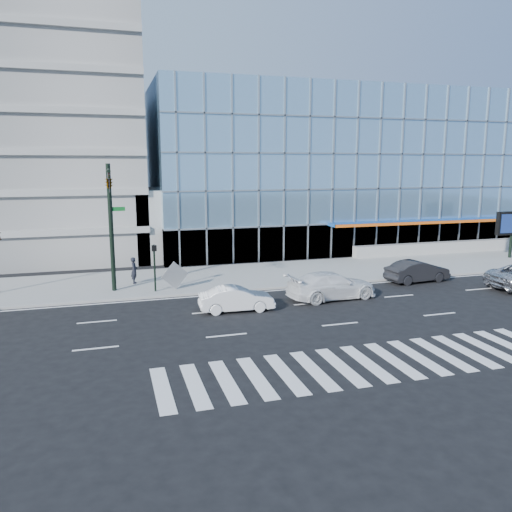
{
  "coord_description": "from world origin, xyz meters",
  "views": [
    {
      "loc": [
        -11.21,
        -26.3,
        8.1
      ],
      "look_at": [
        -2.42,
        3.0,
        2.46
      ],
      "focal_mm": 35.0,
      "sensor_mm": 36.0,
      "label": 1
    }
  ],
  "objects_px": {
    "dark_sedan": "(417,271)",
    "tilted_panel": "(175,275)",
    "ped_signal_post": "(154,261)",
    "white_suv": "(332,285)",
    "white_sedan": "(236,299)",
    "traffic_signal": "(110,197)",
    "pedestrian": "(134,270)"
  },
  "relations": [
    {
      "from": "dark_sedan",
      "to": "tilted_panel",
      "type": "distance_m",
      "value": 16.69
    },
    {
      "from": "ped_signal_post",
      "to": "white_suv",
      "type": "height_order",
      "value": "ped_signal_post"
    },
    {
      "from": "ped_signal_post",
      "to": "white_sedan",
      "type": "distance_m",
      "value": 6.63
    },
    {
      "from": "ped_signal_post",
      "to": "dark_sedan",
      "type": "height_order",
      "value": "ped_signal_post"
    },
    {
      "from": "dark_sedan",
      "to": "white_sedan",
      "type": "bearing_deg",
      "value": 97.16
    },
    {
      "from": "white_sedan",
      "to": "traffic_signal",
      "type": "bearing_deg",
      "value": 57.21
    },
    {
      "from": "ped_signal_post",
      "to": "pedestrian",
      "type": "relative_size",
      "value": 1.67
    },
    {
      "from": "traffic_signal",
      "to": "ped_signal_post",
      "type": "bearing_deg",
      "value": 8.52
    },
    {
      "from": "white_sedan",
      "to": "dark_sedan",
      "type": "xyz_separation_m",
      "value": [
        13.83,
        3.14,
        0.07
      ]
    },
    {
      "from": "traffic_signal",
      "to": "pedestrian",
      "type": "bearing_deg",
      "value": 65.67
    },
    {
      "from": "traffic_signal",
      "to": "ped_signal_post",
      "type": "relative_size",
      "value": 2.67
    },
    {
      "from": "white_sedan",
      "to": "dark_sedan",
      "type": "distance_m",
      "value": 14.18
    },
    {
      "from": "traffic_signal",
      "to": "white_sedan",
      "type": "height_order",
      "value": "traffic_signal"
    },
    {
      "from": "tilted_panel",
      "to": "traffic_signal",
      "type": "bearing_deg",
      "value": 177.26
    },
    {
      "from": "white_suv",
      "to": "ped_signal_post",
      "type": "bearing_deg",
      "value": 61.78
    },
    {
      "from": "traffic_signal",
      "to": "tilted_panel",
      "type": "height_order",
      "value": "traffic_signal"
    },
    {
      "from": "white_sedan",
      "to": "tilted_panel",
      "type": "height_order",
      "value": "tilted_panel"
    },
    {
      "from": "white_suv",
      "to": "pedestrian",
      "type": "relative_size",
      "value": 3.15
    },
    {
      "from": "tilted_panel",
      "to": "pedestrian",
      "type": "bearing_deg",
      "value": 123.43
    },
    {
      "from": "traffic_signal",
      "to": "dark_sedan",
      "type": "relative_size",
      "value": 1.74
    },
    {
      "from": "ped_signal_post",
      "to": "tilted_panel",
      "type": "bearing_deg",
      "value": 9.35
    },
    {
      "from": "traffic_signal",
      "to": "pedestrian",
      "type": "relative_size",
      "value": 4.46
    },
    {
      "from": "tilted_panel",
      "to": "white_suv",
      "type": "bearing_deg",
      "value": -38.08
    },
    {
      "from": "ped_signal_post",
      "to": "pedestrian",
      "type": "bearing_deg",
      "value": 113.44
    },
    {
      "from": "traffic_signal",
      "to": "pedestrian",
      "type": "height_order",
      "value": "traffic_signal"
    },
    {
      "from": "white_sedan",
      "to": "pedestrian",
      "type": "bearing_deg",
      "value": 36.82
    },
    {
      "from": "white_suv",
      "to": "dark_sedan",
      "type": "relative_size",
      "value": 1.23
    },
    {
      "from": "ped_signal_post",
      "to": "white_suv",
      "type": "distance_m",
      "value": 11.13
    },
    {
      "from": "traffic_signal",
      "to": "ped_signal_post",
      "type": "xyz_separation_m",
      "value": [
        2.5,
        0.37,
        -4.02
      ]
    },
    {
      "from": "white_suv",
      "to": "white_sedan",
      "type": "bearing_deg",
      "value": 92.1
    },
    {
      "from": "white_sedan",
      "to": "pedestrian",
      "type": "height_order",
      "value": "pedestrian"
    },
    {
      "from": "traffic_signal",
      "to": "white_sedan",
      "type": "xyz_separation_m",
      "value": [
        6.49,
        -4.71,
        -5.47
      ]
    }
  ]
}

